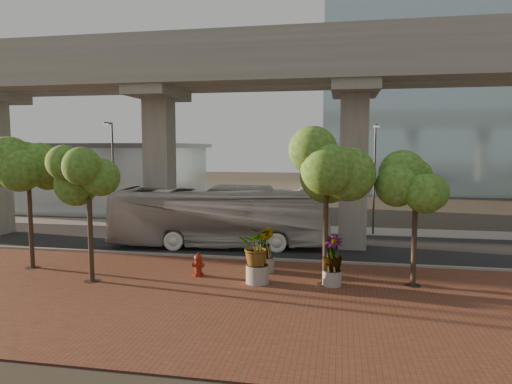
# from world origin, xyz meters

# --- Properties ---
(ground) EXTENTS (160.00, 160.00, 0.00)m
(ground) POSITION_xyz_m (0.00, 0.00, 0.00)
(ground) COLOR #322C24
(ground) RESTS_ON ground
(brick_plaza) EXTENTS (70.00, 13.00, 0.06)m
(brick_plaza) POSITION_xyz_m (0.00, -8.00, 0.03)
(brick_plaza) COLOR brown
(brick_plaza) RESTS_ON ground
(asphalt_road) EXTENTS (90.00, 8.00, 0.04)m
(asphalt_road) POSITION_xyz_m (0.00, 2.00, 0.02)
(asphalt_road) COLOR black
(asphalt_road) RESTS_ON ground
(curb_strip) EXTENTS (70.00, 0.25, 0.16)m
(curb_strip) POSITION_xyz_m (0.00, -2.00, 0.08)
(curb_strip) COLOR gray
(curb_strip) RESTS_ON ground
(far_sidewalk) EXTENTS (90.00, 3.00, 0.06)m
(far_sidewalk) POSITION_xyz_m (0.00, 7.50, 0.03)
(far_sidewalk) COLOR gray
(far_sidewalk) RESTS_ON ground
(transit_viaduct) EXTENTS (72.00, 5.60, 12.40)m
(transit_viaduct) POSITION_xyz_m (0.00, 2.00, 7.29)
(transit_viaduct) COLOR #9B998D
(transit_viaduct) RESTS_ON ground
(station_pavilion) EXTENTS (23.00, 13.00, 6.30)m
(station_pavilion) POSITION_xyz_m (-20.00, 16.00, 3.22)
(station_pavilion) COLOR silver
(station_pavilion) RESTS_ON ground
(transit_bus) EXTENTS (13.25, 4.47, 3.62)m
(transit_bus) POSITION_xyz_m (-1.76, 0.83, 1.81)
(transit_bus) COLOR silver
(transit_bus) RESTS_ON ground
(fire_hydrant) EXTENTS (0.54, 0.48, 1.07)m
(fire_hydrant) POSITION_xyz_m (-1.11, -5.50, 0.57)
(fire_hydrant) COLOR maroon
(fire_hydrant) RESTS_ON ground
(planter_front) EXTENTS (2.25, 2.25, 2.47)m
(planter_front) POSITION_xyz_m (1.78, -6.08, 1.56)
(planter_front) COLOR #ABA39A
(planter_front) RESTS_ON ground
(planter_right) EXTENTS (2.01, 2.01, 2.15)m
(planter_right) POSITION_xyz_m (5.00, -5.82, 1.36)
(planter_right) COLOR #AFAC9E
(planter_right) RESTS_ON ground
(planter_left) EXTENTS (1.97, 1.97, 2.17)m
(planter_left) POSITION_xyz_m (1.79, -4.20, 1.38)
(planter_left) COLOR #A9A499
(planter_left) RESTS_ON ground
(street_tree_far_west) EXTENTS (3.85, 3.85, 6.88)m
(street_tree_far_west) POSITION_xyz_m (-9.61, -5.63, 5.16)
(street_tree_far_west) COLOR #3F3124
(street_tree_far_west) RESTS_ON ground
(street_tree_near_west) EXTENTS (3.33, 3.33, 6.18)m
(street_tree_near_west) POSITION_xyz_m (-5.50, -7.18, 4.70)
(street_tree_near_west) COLOR #3F3124
(street_tree_near_west) RESTS_ON ground
(street_tree_near_east) EXTENTS (3.96, 3.96, 6.97)m
(street_tree_near_east) POSITION_xyz_m (4.69, -5.73, 5.20)
(street_tree_near_east) COLOR #3F3124
(street_tree_near_east) RESTS_ON ground
(street_tree_far_east) EXTENTS (3.07, 3.07, 5.60)m
(street_tree_far_east) POSITION_xyz_m (8.42, -5.24, 4.24)
(street_tree_far_east) COLOR #3F3124
(street_tree_far_east) RESTS_ON ground
(streetlamp_west) EXTENTS (0.38, 1.12, 7.73)m
(streetlamp_west) POSITION_xyz_m (-11.27, 5.79, 4.51)
(streetlamp_west) COLOR #313137
(streetlamp_west) RESTS_ON ground
(streetlamp_east) EXTENTS (0.37, 1.08, 7.43)m
(streetlamp_east) POSITION_xyz_m (7.51, 6.29, 4.34)
(streetlamp_east) COLOR #2F2F35
(streetlamp_east) RESTS_ON ground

